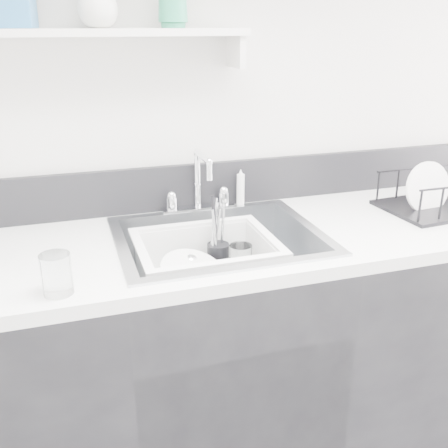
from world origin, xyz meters
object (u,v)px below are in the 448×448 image
object	(u,v)px
counter_run	(220,360)
dish_rack	(438,192)
sink	(219,262)
wash_tub	(206,265)

from	to	relation	value
counter_run	dish_rack	world-z (taller)	dish_rack
sink	wash_tub	size ratio (longest dim) A/B	1.49
counter_run	sink	distance (m)	0.37
sink	wash_tub	distance (m)	0.05
counter_run	sink	world-z (taller)	sink
sink	wash_tub	bearing A→B (deg)	-163.38
counter_run	sink	xyz separation A→B (m)	(0.00, 0.00, 0.37)
sink	dish_rack	world-z (taller)	dish_rack
wash_tub	dish_rack	world-z (taller)	dish_rack
sink	dish_rack	bearing A→B (deg)	0.97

